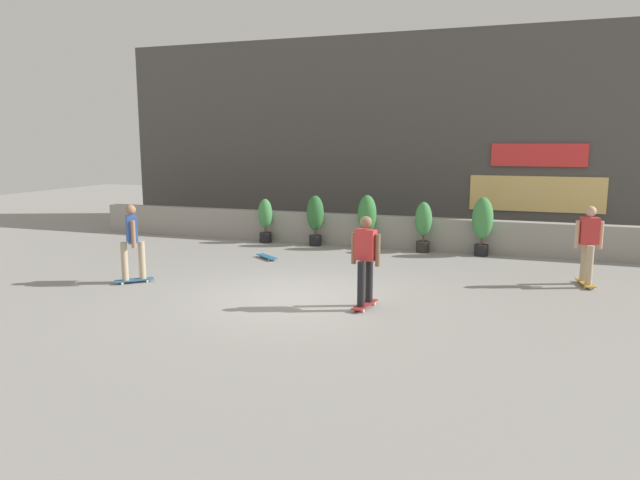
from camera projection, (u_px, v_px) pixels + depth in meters
The scene contains 12 objects.
ground_plane at pixel (295, 298), 11.30m from camera, with size 48.00×48.00×0.00m, color gray.
planter_wall at pixel (371, 231), 16.81m from camera, with size 18.00×0.40×0.90m, color gray.
building_backdrop at pixel (400, 135), 20.06m from camera, with size 20.00×2.08×6.50m.
potted_plant_0 at pixel (265, 218), 17.36m from camera, with size 0.42×0.42×1.32m.
potted_plant_1 at pixel (315, 217), 16.83m from camera, with size 0.50×0.50×1.47m.
potted_plant_2 at pixel (367, 218), 16.32m from camera, with size 0.53×0.53×1.53m.
potted_plant_3 at pixel (423, 224), 15.82m from camera, with size 0.46×0.46×1.38m.
potted_plant_4 at pixel (482, 222), 15.29m from camera, with size 0.54×0.54×1.56m.
skater_far_left at pixel (132, 240), 12.33m from camera, with size 0.71×0.70×1.70m.
skater_mid_plaza at pixel (366, 258), 10.43m from camera, with size 0.55×0.82×1.70m.
skater_by_wall_right at pixel (588, 242), 12.06m from camera, with size 0.55×0.82×1.70m.
skateboard_near_camera at pixel (267, 257), 15.01m from camera, with size 0.76×0.64×0.08m.
Camera 1 is at (4.05, -10.18, 3.01)m, focal length 32.50 mm.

